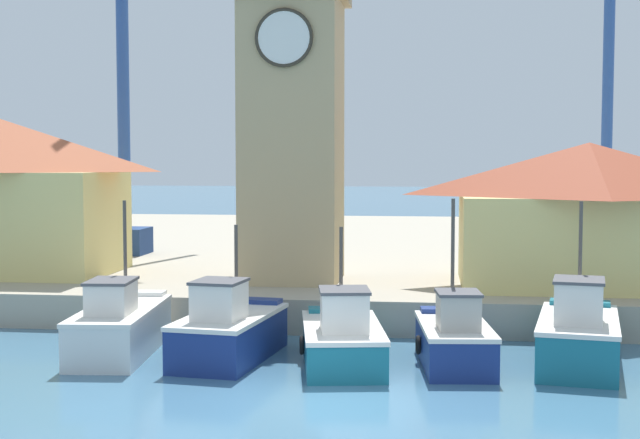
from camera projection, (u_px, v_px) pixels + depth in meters
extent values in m
plane|color=teal|center=(323.00, 404.00, 20.04)|extent=(300.00, 300.00, 0.00)
cube|color=#A89E89|center=(386.00, 251.00, 47.30)|extent=(120.00, 40.00, 1.12)
cube|color=silver|center=(121.00, 333.00, 25.20)|extent=(2.27, 5.21, 1.20)
cube|color=silver|center=(140.00, 295.00, 27.43)|extent=(1.61, 0.73, 0.24)
cube|color=silver|center=(120.00, 310.00, 25.16)|extent=(2.33, 5.27, 0.12)
cube|color=silver|center=(111.00, 298.00, 24.24)|extent=(1.23, 1.61, 0.85)
cube|color=#4C4C51|center=(111.00, 281.00, 24.21)|extent=(1.32, 1.70, 0.08)
cylinder|color=#4C4742|center=(125.00, 252.00, 25.68)|extent=(0.10, 0.10, 3.01)
torus|color=black|center=(88.00, 331.00, 25.49)|extent=(0.16, 0.53, 0.52)
cube|color=navy|center=(230.00, 339.00, 24.49)|extent=(2.54, 4.64, 1.14)
cube|color=navy|center=(253.00, 302.00, 26.33)|extent=(1.75, 0.81, 0.24)
cube|color=silver|center=(230.00, 316.00, 24.44)|extent=(2.60, 4.71, 0.12)
cube|color=silver|center=(219.00, 301.00, 23.66)|extent=(1.35, 1.47, 0.97)
cube|color=#4C4C51|center=(219.00, 281.00, 23.62)|extent=(1.44, 1.56, 0.08)
cylinder|color=#4C4742|center=(236.00, 268.00, 24.89)|extent=(0.10, 0.10, 2.42)
torus|color=black|center=(197.00, 335.00, 24.97)|extent=(0.19, 0.53, 0.52)
cube|color=#196B7F|center=(342.00, 347.00, 23.89)|extent=(2.72, 4.80, 0.96)
cube|color=#196B7F|center=(338.00, 311.00, 25.86)|extent=(1.78, 0.87, 0.24)
cube|color=silver|center=(342.00, 327.00, 23.85)|extent=(2.79, 4.87, 0.12)
cube|color=silver|center=(344.00, 311.00, 23.02)|extent=(1.41, 1.54, 1.01)
cube|color=#4C4C51|center=(344.00, 290.00, 22.98)|extent=(1.50, 1.63, 0.08)
cylinder|color=#4C4742|center=(341.00, 274.00, 24.32)|extent=(0.10, 0.10, 2.59)
torus|color=black|center=(302.00, 345.00, 24.07)|extent=(0.20, 0.53, 0.52)
cube|color=navy|center=(454.00, 347.00, 23.76)|extent=(2.13, 4.19, 1.02)
cube|color=navy|center=(446.00, 312.00, 25.48)|extent=(1.52, 0.75, 0.24)
cube|color=silver|center=(454.00, 326.00, 23.72)|extent=(2.20, 4.26, 0.12)
cube|color=#B2ADA3|center=(458.00, 312.00, 22.98)|extent=(1.15, 1.31, 0.90)
cube|color=#4C4C51|center=(458.00, 293.00, 22.95)|extent=(1.24, 1.40, 0.08)
cylinder|color=#4C4742|center=(453.00, 260.00, 24.10)|extent=(0.10, 0.10, 3.32)
torus|color=black|center=(418.00, 345.00, 23.98)|extent=(0.17, 0.53, 0.52)
cube|color=#196B7F|center=(578.00, 344.00, 23.73)|extent=(2.75, 5.01, 1.19)
cube|color=#196B7F|center=(580.00, 305.00, 25.70)|extent=(1.76, 0.88, 0.24)
cube|color=silver|center=(579.00, 320.00, 23.69)|extent=(2.82, 5.08, 0.12)
cube|color=silver|center=(579.00, 302.00, 22.85)|extent=(1.41, 1.60, 1.07)
cube|color=#4C4C51|center=(579.00, 280.00, 22.81)|extent=(1.50, 1.70, 0.08)
cylinder|color=#4C4742|center=(580.00, 258.00, 24.14)|extent=(0.10, 0.10, 3.08)
torus|color=black|center=(538.00, 339.00, 24.27)|extent=(0.21, 0.53, 0.52)
cube|color=tan|center=(292.00, 142.00, 31.74)|extent=(3.39, 3.39, 9.96)
cylinder|color=white|center=(284.00, 38.00, 29.77)|extent=(1.86, 0.12, 1.86)
torus|color=#332D23|center=(284.00, 38.00, 29.73)|extent=(1.98, 0.12, 1.98)
cube|color=#E5D17A|center=(2.00, 222.00, 34.11)|extent=(8.57, 5.02, 3.89)
pyramid|color=#C1603D|center=(0.00, 145.00, 33.91)|extent=(8.97, 5.42, 2.01)
cube|color=#E5D17A|center=(587.00, 241.00, 30.67)|extent=(8.63, 5.45, 3.12)
pyramid|color=#A3472D|center=(589.00, 169.00, 30.50)|extent=(9.03, 5.85, 1.82)
cube|color=navy|center=(126.00, 241.00, 40.85)|extent=(2.00, 2.00, 1.20)
cylinder|color=#284C93|center=(123.00, 55.00, 40.25)|extent=(0.56, 0.56, 15.74)
cube|color=navy|center=(605.00, 232.00, 46.01)|extent=(2.00, 2.00, 1.20)
cylinder|color=#284C93|center=(609.00, 29.00, 45.29)|extent=(0.56, 0.56, 19.53)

